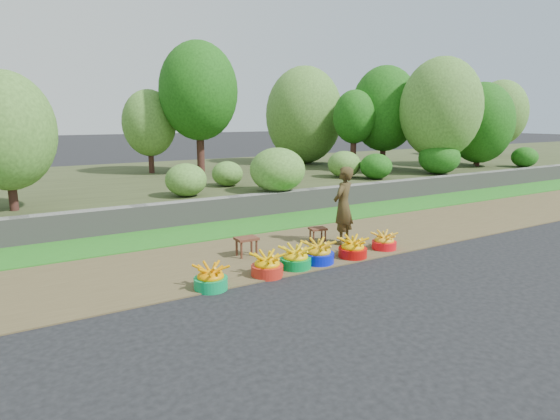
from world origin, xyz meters
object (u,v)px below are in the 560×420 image
basin_f (384,242)px  stool_right (318,231)px  basin_b (267,266)px  basin_e (353,249)px  basin_c (296,259)px  basin_d (318,253)px  basin_a (211,278)px  vendor_woman (343,206)px  stool_left (246,241)px

basin_f → stool_right: (-0.77, 1.01, 0.09)m
basin_b → basin_e: same height
basin_c → stool_right: size_ratio=1.40×
basin_b → basin_d: (1.03, 0.11, 0.01)m
basin_a → basin_c: (1.52, 0.14, 0.01)m
basin_b → basin_f: basin_b is taller
basin_c → stool_right: 1.62m
vendor_woman → basin_b: bearing=-6.3°
basin_d → basin_e: size_ratio=1.07×
basin_c → vendor_woman: vendor_woman is taller
basin_a → basin_d: basin_d is taller
basin_d → stool_left: size_ratio=1.37×
basin_a → basin_d: size_ratio=0.91×
basin_d → basin_f: 1.51m
basin_e → basin_f: basin_e is taller
basin_a → basin_d: bearing=4.9°
basin_f → stool_left: bearing=159.1°
basin_a → vendor_woman: (3.06, 0.89, 0.60)m
basin_c → vendor_woman: size_ratio=0.34×
basin_a → basin_f: size_ratio=1.08×
basin_e → basin_d: bearing=175.5°
stool_left → vendor_woman: bearing=-6.7°
basin_c → basin_e: (1.16, -0.02, -0.00)m
basin_c → basin_f: size_ratio=1.13×
basin_e → vendor_woman: 1.05m
basin_a → vendor_woman: bearing=16.1°
basin_f → stool_right: size_ratio=1.23×
basin_d → stool_right: basin_d is taller
basin_a → basin_f: bearing=3.5°
basin_d → basin_b: bearing=-174.0°
basin_e → stool_right: basin_e is taller
basin_f → stool_right: basin_f is taller
basin_c → vendor_woman: (1.54, 0.75, 0.59)m
basin_a → basin_b: 0.95m
basin_d → basin_f: bearing=1.6°
basin_c → basin_d: size_ratio=0.96×
basin_b → basin_e: size_ratio=1.00×
basin_b → basin_d: basin_d is taller
basin_a → basin_d: 1.99m
basin_f → stool_left: 2.53m
stool_right → vendor_woman: size_ratio=0.25×
basin_d → stool_right: bearing=54.7°
basin_a → stool_left: (1.14, 1.11, 0.12)m
basin_f → vendor_woman: size_ratio=0.30×
basin_a → basin_f: 3.50m
vendor_woman → basin_d: bearing=6.0°
basin_a → basin_c: basin_c is taller
stool_left → stool_right: stool_left is taller
basin_b → basin_d: size_ratio=0.94×
basin_f → vendor_woman: (-0.43, 0.67, 0.61)m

